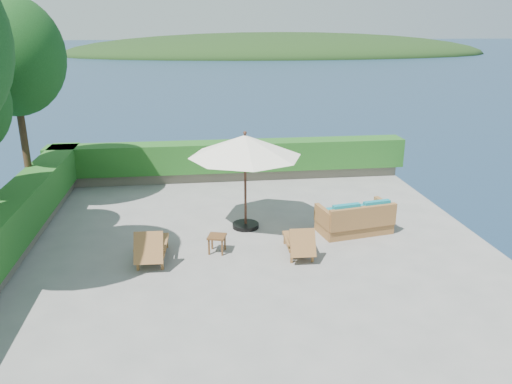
{
  "coord_description": "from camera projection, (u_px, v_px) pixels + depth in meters",
  "views": [
    {
      "loc": [
        -1.26,
        -11.34,
        5.2
      ],
      "look_at": [
        0.3,
        0.8,
        1.1
      ],
      "focal_mm": 35.0,
      "sensor_mm": 36.0,
      "label": 1
    }
  ],
  "objects": [
    {
      "name": "tree_far",
      "position": [
        12.0,
        56.0,
        13.35
      ],
      "size": [
        2.8,
        2.8,
        6.03
      ],
      "color": "#3E2A18",
      "rests_on": "ground"
    },
    {
      "name": "patio_umbrella",
      "position": [
        245.0,
        147.0,
        12.79
      ],
      "size": [
        3.04,
        3.04,
        2.65
      ],
      "rotation": [
        0.0,
        0.0,
        0.03
      ],
      "color": "black",
      "rests_on": "ground"
    },
    {
      "name": "wicker_loveseat",
      "position": [
        355.0,
        220.0,
        13.06
      ],
      "size": [
        2.04,
        1.29,
        0.93
      ],
      "rotation": [
        0.0,
        0.0,
        0.18
      ],
      "color": "olive",
      "rests_on": "ground"
    },
    {
      "name": "foundation",
      "position": [
        248.0,
        299.0,
        12.96
      ],
      "size": [
        12.0,
        12.0,
        3.0
      ],
      "primitive_type": "cube",
      "color": "#60574C",
      "rests_on": "ocean"
    },
    {
      "name": "lounge_right",
      "position": [
        299.0,
        242.0,
        11.78
      ],
      "size": [
        0.68,
        1.43,
        0.82
      ],
      "rotation": [
        0.0,
        0.0,
        -0.04
      ],
      "color": "olive",
      "rests_on": "ground"
    },
    {
      "name": "ocean",
      "position": [
        249.0,
        346.0,
        13.42
      ],
      "size": [
        600.0,
        600.0,
        0.0
      ],
      "primitive_type": "plane",
      "color": "#14293F",
      "rests_on": "ground"
    },
    {
      "name": "side_table",
      "position": [
        217.0,
        239.0,
        11.92
      ],
      "size": [
        0.5,
        0.5,
        0.44
      ],
      "rotation": [
        0.0,
        0.0,
        -0.28
      ],
      "color": "brown",
      "rests_on": "ground"
    },
    {
      "name": "offshore_island",
      "position": [
        279.0,
        54.0,
        148.1
      ],
      "size": [
        126.0,
        57.6,
        12.6
      ],
      "primitive_type": "ellipsoid",
      "color": "black",
      "rests_on": "ocean"
    },
    {
      "name": "planter_wall_far",
      "position": [
        230.0,
        174.0,
        17.68
      ],
      "size": [
        12.0,
        0.6,
        0.36
      ],
      "primitive_type": "cube",
      "color": "#706759",
      "rests_on": "ground"
    },
    {
      "name": "planter_wall_left",
      "position": [
        12.0,
        250.0,
        11.73
      ],
      "size": [
        0.6,
        12.0,
        0.36
      ],
      "primitive_type": "cube",
      "color": "#706759",
      "rests_on": "ground"
    },
    {
      "name": "lounge_left",
      "position": [
        152.0,
        246.0,
        11.46
      ],
      "size": [
        0.75,
        1.59,
        0.9
      ],
      "rotation": [
        0.0,
        0.0,
        -0.04
      ],
      "color": "olive",
      "rests_on": "ground"
    },
    {
      "name": "ground",
      "position": [
        248.0,
        244.0,
        12.47
      ],
      "size": [
        12.0,
        12.0,
        0.0
      ],
      "primitive_type": "plane",
      "color": "gray",
      "rests_on": "ground"
    },
    {
      "name": "hedge_far",
      "position": [
        230.0,
        156.0,
        17.46
      ],
      "size": [
        12.4,
        0.9,
        1.0
      ],
      "primitive_type": "cube",
      "color": "#1F4714",
      "rests_on": "planter_wall_far"
    },
    {
      "name": "hedge_left",
      "position": [
        8.0,
        223.0,
        11.52
      ],
      "size": [
        0.9,
        12.4,
        1.0
      ],
      "primitive_type": "cube",
      "color": "#1F4714",
      "rests_on": "planter_wall_left"
    }
  ]
}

